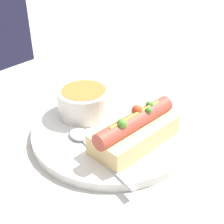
# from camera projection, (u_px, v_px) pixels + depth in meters

# --- Properties ---
(ground_plane) EXTENTS (4.00, 4.00, 0.00)m
(ground_plane) POSITION_uv_depth(u_px,v_px,m) (112.00, 134.00, 0.57)
(ground_plane) COLOR #BCB7AD
(dinner_plate) EXTENTS (0.29, 0.29, 0.02)m
(dinner_plate) POSITION_uv_depth(u_px,v_px,m) (112.00, 130.00, 0.57)
(dinner_plate) COLOR white
(dinner_plate) RESTS_ON ground_plane
(hot_dog) EXTENTS (0.16, 0.08, 0.07)m
(hot_dog) POSITION_uv_depth(u_px,v_px,m) (135.00, 130.00, 0.51)
(hot_dog) COLOR #E5C17F
(hot_dog) RESTS_ON dinner_plate
(soup_bowl) EXTENTS (0.10, 0.10, 0.05)m
(soup_bowl) POSITION_uv_depth(u_px,v_px,m) (85.00, 101.00, 0.59)
(soup_bowl) COLOR silver
(soup_bowl) RESTS_ON dinner_plate
(spoon) EXTENTS (0.06, 0.18, 0.01)m
(spoon) POSITION_uv_depth(u_px,v_px,m) (86.00, 142.00, 0.52)
(spoon) COLOR #B7B7BC
(spoon) RESTS_ON dinner_plate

